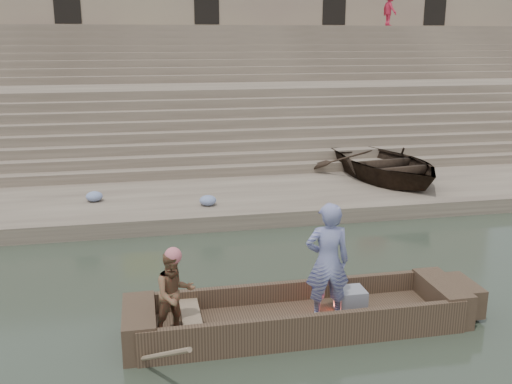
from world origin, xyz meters
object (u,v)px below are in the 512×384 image
object	(u,v)px
standing_man	(327,262)
rowing_man	(175,294)
beached_rowboat	(386,164)
television	(350,300)
main_rowboat	(298,322)
pedestrian	(390,9)

from	to	relation	value
standing_man	rowing_man	world-z (taller)	standing_man
beached_rowboat	rowing_man	bearing A→B (deg)	-140.15
standing_man	beached_rowboat	world-z (taller)	standing_man
standing_man	television	bearing A→B (deg)	-158.09
main_rowboat	television	bearing A→B (deg)	-0.00
main_rowboat	rowing_man	xyz separation A→B (m)	(-2.00, -0.19, 0.79)
main_rowboat	rowing_man	bearing A→B (deg)	-174.61
rowing_man	beached_rowboat	distance (m)	10.57
rowing_man	television	distance (m)	2.92
beached_rowboat	pedestrian	xyz separation A→B (m)	(5.58, 12.86, 5.15)
television	rowing_man	bearing A→B (deg)	-176.25
pedestrian	beached_rowboat	bearing A→B (deg)	148.47
standing_man	television	xyz separation A→B (m)	(0.46, 0.13, -0.77)
standing_man	television	world-z (taller)	standing_man
pedestrian	standing_man	bearing A→B (deg)	146.04
main_rowboat	beached_rowboat	world-z (taller)	beached_rowboat
standing_man	pedestrian	world-z (taller)	pedestrian
main_rowboat	standing_man	bearing A→B (deg)	-16.97
television	pedestrian	distance (m)	23.47
beached_rowboat	pedestrian	size ratio (longest dim) A/B	2.83
standing_man	pedestrian	xyz separation A→B (m)	(10.09, 20.78, 4.84)
main_rowboat	rowing_man	world-z (taller)	rowing_man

